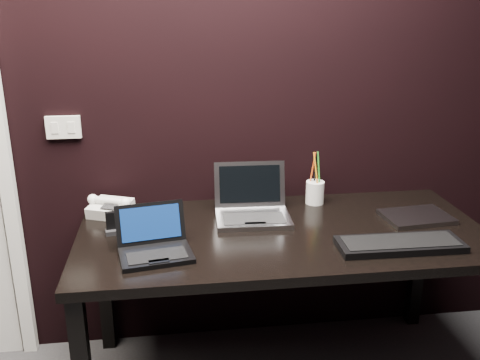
{
  "coord_description": "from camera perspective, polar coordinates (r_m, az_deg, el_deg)",
  "views": [
    {
      "loc": [
        -0.15,
        -0.61,
        1.66
      ],
      "look_at": [
        0.11,
        1.35,
        0.99
      ],
      "focal_mm": 40.0,
      "sensor_mm": 36.0,
      "label": 1
    }
  ],
  "objects": [
    {
      "name": "wall_back",
      "position": [
        2.44,
        -4.05,
        10.26
      ],
      "size": [
        4.0,
        0.0,
        4.0
      ],
      "primitive_type": "plane",
      "rotation": [
        1.57,
        0.0,
        0.0
      ],
      "color": "black",
      "rests_on": "ground"
    },
    {
      "name": "wall_switch",
      "position": [
        2.5,
        -18.33,
        5.36
      ],
      "size": [
        0.15,
        0.02,
        0.1
      ],
      "color": "silver",
      "rests_on": "wall_back"
    },
    {
      "name": "desk",
      "position": [
        2.28,
        4.57,
        -7.16
      ],
      "size": [
        1.7,
        0.8,
        0.74
      ],
      "color": "black",
      "rests_on": "ground"
    },
    {
      "name": "netbook",
      "position": [
        2.06,
        -9.11,
        -6.93
      ],
      "size": [
        0.3,
        0.28,
        0.17
      ],
      "color": "black",
      "rests_on": "desk"
    },
    {
      "name": "silver_laptop",
      "position": [
        2.36,
        1.31,
        -3.08
      ],
      "size": [
        0.33,
        0.3,
        0.22
      ],
      "color": "#A2A2A7",
      "rests_on": "desk"
    },
    {
      "name": "ext_keyboard",
      "position": [
        2.18,
        16.69,
        -6.58
      ],
      "size": [
        0.49,
        0.17,
        0.03
      ],
      "color": "black",
      "rests_on": "desk"
    },
    {
      "name": "closed_laptop",
      "position": [
        2.48,
        18.29,
        -3.74
      ],
      "size": [
        0.3,
        0.23,
        0.02
      ],
      "color": "gray",
      "rests_on": "desk"
    },
    {
      "name": "desk_phone",
      "position": [
        2.45,
        -13.66,
        -2.86
      ],
      "size": [
        0.22,
        0.21,
        0.1
      ],
      "color": "silver",
      "rests_on": "desk"
    },
    {
      "name": "mobile_phone",
      "position": [
        2.27,
        -13.53,
        -4.75
      ],
      "size": [
        0.06,
        0.05,
        0.09
      ],
      "color": "black",
      "rests_on": "desk"
    },
    {
      "name": "pen_cup",
      "position": [
        2.54,
        7.99,
        -1.21
      ],
      "size": [
        0.1,
        0.1,
        0.25
      ],
      "color": "white",
      "rests_on": "desk"
    }
  ]
}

